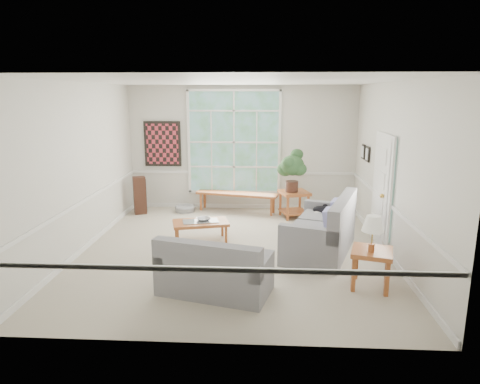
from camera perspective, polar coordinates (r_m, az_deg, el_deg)
name	(u,v)px	position (r m, az deg, el deg)	size (l,w,h in m)	color
floor	(234,250)	(7.89, -0.81, -7.80)	(5.50, 6.00, 0.01)	#AEA390
ceiling	(233,81)	(7.39, -0.89, 14.56)	(5.50, 6.00, 0.02)	white
wall_back	(242,148)	(10.46, 0.30, 5.85)	(5.50, 0.02, 3.00)	silver
wall_front	(214,218)	(4.58, -3.47, -3.46)	(5.50, 0.02, 3.00)	silver
wall_left	(80,168)	(8.16, -20.52, 3.01)	(0.02, 6.00, 3.00)	silver
wall_right	(393,171)	(7.80, 19.76, 2.65)	(0.02, 6.00, 3.00)	silver
window_back	(234,142)	(10.41, -0.81, 6.65)	(2.30, 0.08, 2.40)	white
entry_door	(380,189)	(8.44, 18.14, 0.39)	(0.08, 0.90, 2.10)	white
door_sidelight	(390,191)	(7.83, 19.34, 0.10)	(0.08, 0.26, 1.90)	white
wall_art	(163,144)	(10.67, -10.29, 6.33)	(0.90, 0.06, 1.10)	maroon
wall_frame_near	(367,154)	(9.46, 16.60, 4.86)	(0.04, 0.26, 0.32)	black
wall_frame_far	(363,152)	(9.84, 16.07, 5.20)	(0.04, 0.26, 0.32)	black
loveseat_right	(320,224)	(7.80, 10.63, -4.25)	(0.99, 1.91, 1.03)	gray
loveseat_front	(215,264)	(6.19, -3.37, -9.61)	(1.55, 0.80, 0.84)	gray
coffee_table	(201,231)	(8.35, -5.25, -5.23)	(1.05, 0.57, 0.39)	#A45428
pewter_bowl	(203,219)	(8.31, -4.89, -3.61)	(0.31, 0.31, 0.08)	#9B9BA0
window_bench	(237,202)	(10.36, -0.42, -1.37)	(1.98, 0.38, 0.46)	#A45428
end_table	(294,204)	(9.94, 7.21, -1.63)	(0.61, 0.61, 0.61)	#A45428
houseplant	(292,170)	(9.72, 6.97, 2.88)	(0.58, 0.58, 0.99)	#294C27
side_table	(371,269)	(6.65, 17.06, -9.74)	(0.57, 0.57, 0.58)	#A45428
table_lamp	(372,234)	(6.39, 17.23, -5.37)	(0.31, 0.31, 0.54)	white
pet_bed	(185,209)	(10.48, -7.36, -2.22)	(0.47, 0.47, 0.14)	gray
floor_speaker	(140,195)	(10.40, -13.22, -0.43)	(0.28, 0.22, 0.89)	#3B1F16
cat	(322,209)	(8.43, 10.87, -2.28)	(0.36, 0.25, 0.17)	black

